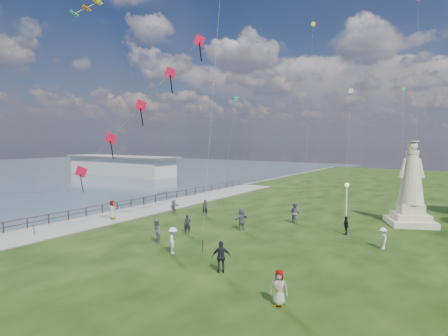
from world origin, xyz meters
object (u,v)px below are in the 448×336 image
Objects in this scene: person_4 at (279,288)px; person_10 at (112,211)px; statue at (411,193)px; person_9 at (346,225)px; person_1 at (156,231)px; person_5 at (174,207)px; person_2 at (173,240)px; person_6 at (205,208)px; person_11 at (241,219)px; pier_pavilion at (121,165)px; person_8 at (383,238)px; person_3 at (221,257)px; person_7 at (295,213)px; person_0 at (187,224)px; lamppost at (347,195)px.

person_4 is 23.25m from person_10.
statue reaches higher than person_9.
person_1 is 1.19× the size of person_5.
person_4 is at bearing 29.48° from person_1.
person_2 reaches higher than person_4.
person_6 is 7.10m from person_11.
pier_pavilion reaches higher than person_8.
person_5 is at bearing -77.62° from person_3.
person_11 is (12.65, 3.32, 0.06)m from person_10.
person_7 reaches higher than person_10.
person_8 is 11.37m from person_11.
person_11 is (3.09, 3.57, 0.17)m from person_0.
person_0 is at bearing -94.62° from person_9.
person_0 is at bearing -28.11° from person_11.
pier_pavilion is 7.48× the size of lamppost.
person_10 is at bearing -156.47° from person_6.
person_9 is at bearing -22.51° from person_6.
person_0 is 0.88× the size of person_10.
person_4 is 17.94m from person_7.
statue reaches higher than person_8.
person_0 is 1.05× the size of person_5.
person_6 is at bearing 78.63° from person_0.
person_10 is at bearing 140.54° from person_4.
lamppost is 2.07× the size of person_7.
person_7 is (-4.54, -0.75, -1.92)m from lamppost.
person_4 is 1.14× the size of person_5.
person_10 is at bearing 142.16° from person_0.
person_0 is 10.48m from person_7.
person_10 reaches higher than person_5.
person_6 reaches higher than person_9.
person_2 is 1.21× the size of person_5.
person_11 is at bearing -103.96° from person_9.
person_2 is 1.01× the size of person_10.
person_11 reaches higher than person_1.
person_8 is (7.04, 10.29, -0.17)m from person_3.
pier_pavilion is 15.82× the size of person_3.
person_9 is (11.12, 6.90, -0.01)m from person_0.
person_4 is 23.35m from person_5.
person_9 is 0.81× the size of person_11.
pier_pavilion is 18.94× the size of person_0.
pier_pavilion reaches higher than person_9.
person_2 reaches higher than person_5.
statue reaches higher than person_3.
lamppost is at bearing 77.18° from person_4.
person_8 is (14.66, 7.74, -0.12)m from person_1.
person_6 is 1.04× the size of person_8.
person_7 is at bearing 163.62° from person_11.
person_6 is at bearing -75.38° from person_5.
person_4 reaches higher than person_6.
person_4 is (4.70, -2.15, -0.09)m from person_3.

